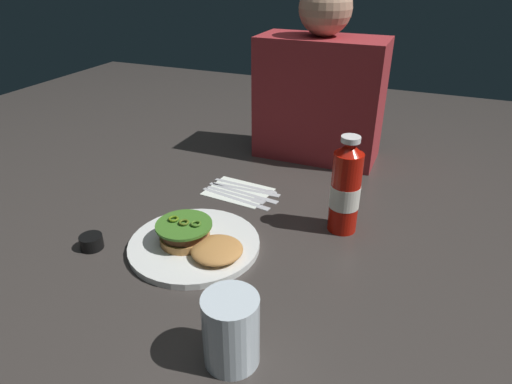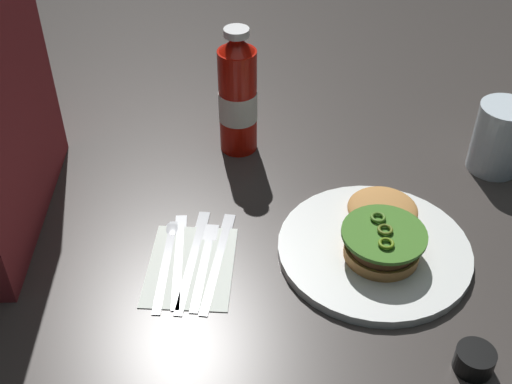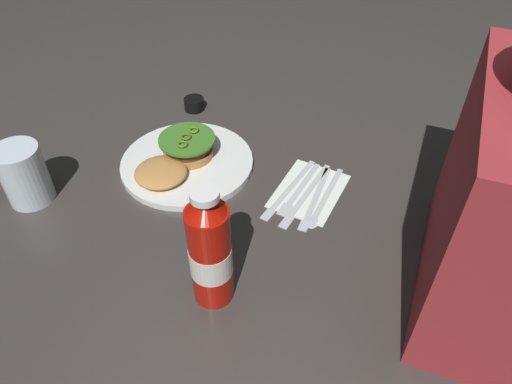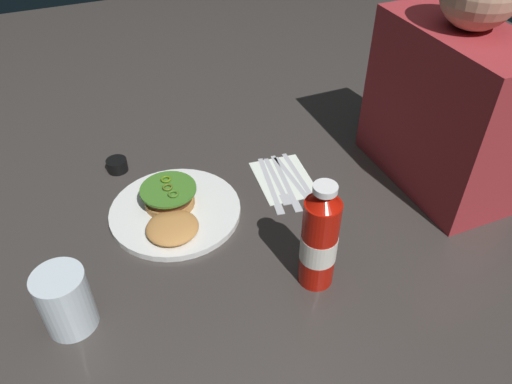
% 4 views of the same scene
% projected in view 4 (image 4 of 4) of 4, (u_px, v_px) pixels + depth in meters
% --- Properties ---
extents(ground_plane, '(3.00, 3.00, 0.00)m').
position_uv_depth(ground_plane, '(193.00, 229.00, 1.07)').
color(ground_plane, '#393430').
extents(dinner_plate, '(0.29, 0.29, 0.01)m').
position_uv_depth(dinner_plate, '(175.00, 211.00, 1.10)').
color(dinner_plate, white).
rests_on(dinner_plate, ground_plane).
extents(burger_sandwich, '(0.21, 0.13, 0.05)m').
position_uv_depth(burger_sandwich, '(170.00, 207.00, 1.07)').
color(burger_sandwich, '#BD8042').
rests_on(burger_sandwich, dinner_plate).
extents(ketchup_bottle, '(0.07, 0.07, 0.23)m').
position_uv_depth(ketchup_bottle, '(319.00, 240.00, 0.89)').
color(ketchup_bottle, '#B61208').
rests_on(ketchup_bottle, ground_plane).
extents(water_glass, '(0.09, 0.09, 0.12)m').
position_uv_depth(water_glass, '(65.00, 301.00, 0.85)').
color(water_glass, silver).
rests_on(water_glass, ground_plane).
extents(condiment_cup, '(0.05, 0.05, 0.03)m').
position_uv_depth(condiment_cup, '(117.00, 165.00, 1.22)').
color(condiment_cup, black).
rests_on(condiment_cup, ground_plane).
extents(napkin, '(0.18, 0.14, 0.00)m').
position_uv_depth(napkin, '(284.00, 178.00, 1.20)').
color(napkin, white).
rests_on(napkin, ground_plane).
extents(table_knife, '(0.21, 0.05, 0.00)m').
position_uv_depth(table_knife, '(271.00, 187.00, 1.17)').
color(table_knife, silver).
rests_on(table_knife, napkin).
extents(fork_utensil, '(0.18, 0.04, 0.00)m').
position_uv_depth(fork_utensil, '(279.00, 183.00, 1.18)').
color(fork_utensil, silver).
rests_on(fork_utensil, napkin).
extents(butter_knife, '(0.21, 0.05, 0.00)m').
position_uv_depth(butter_knife, '(287.00, 184.00, 1.18)').
color(butter_knife, silver).
rests_on(butter_knife, napkin).
extents(steak_knife, '(0.20, 0.02, 0.00)m').
position_uv_depth(steak_knife, '(296.00, 182.00, 1.18)').
color(steak_knife, silver).
rests_on(steak_knife, napkin).
extents(spoon_utensil, '(0.20, 0.03, 0.00)m').
position_uv_depth(spoon_utensil, '(303.00, 182.00, 1.18)').
color(spoon_utensil, silver).
rests_on(spoon_utensil, napkin).
extents(diner_person, '(0.37, 0.18, 0.52)m').
position_uv_depth(diner_person, '(450.00, 98.00, 1.07)').
color(diner_person, '#9E2B2F').
rests_on(diner_person, ground_plane).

